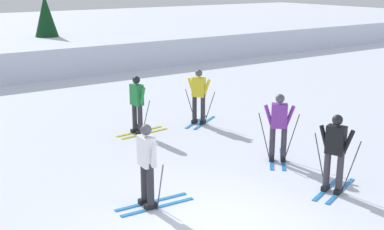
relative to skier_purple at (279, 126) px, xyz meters
The scene contains 6 objects.
skier_purple is the anchor object (origin of this frame).
skier_white 3.94m from the skier_purple, behind, with size 1.62×1.00×1.71m.
skier_green 4.32m from the skier_purple, 114.08° to the left, with size 1.63×1.00×1.71m.
skier_yellow 3.81m from the skier_purple, 85.49° to the left, with size 1.55×1.16×1.71m.
skier_black 2.06m from the skier_purple, 99.80° to the right, with size 1.63×0.95×1.71m.
conifer_far_right 17.93m from the skier_purple, 88.55° to the left, with size 1.66×1.66×3.55m.
Camera 1 is at (-5.06, -6.46, 4.43)m, focal length 47.16 mm.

